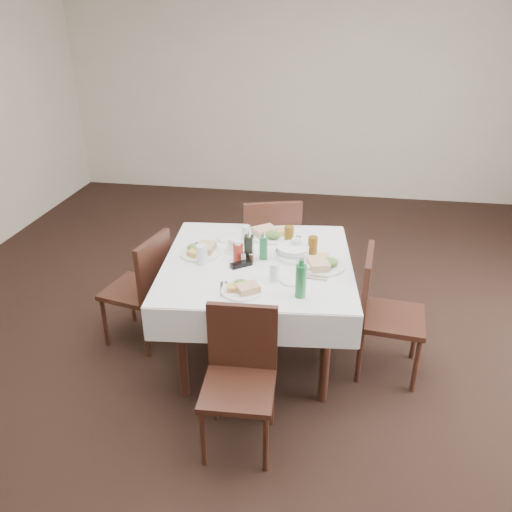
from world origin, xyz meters
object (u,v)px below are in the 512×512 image
(water_e, at_px, (296,247))
(bread_basket, at_px, (293,252))
(oil_cruet_green, at_px, (264,247))
(chair_west, at_px, (144,283))
(water_s, at_px, (274,272))
(chair_south, at_px, (240,369))
(green_bottle, at_px, (301,280))
(water_n, at_px, (246,233))
(dining_table, at_px, (258,272))
(chair_east, at_px, (380,306))
(chair_north, at_px, (270,245))
(oil_cruet_dark, at_px, (249,247))
(coffee_mug, at_px, (234,245))
(water_w, at_px, (202,255))
(ketchup_bottle, at_px, (238,252))

(water_e, distance_m, bread_basket, 0.05)
(water_e, xyz_separation_m, oil_cruet_green, (-0.21, -0.09, 0.03))
(chair_west, bearing_deg, water_s, -16.41)
(chair_south, height_order, green_bottle, green_bottle)
(green_bottle, bearing_deg, water_n, 122.08)
(dining_table, distance_m, water_e, 0.31)
(chair_east, bearing_deg, chair_north, 138.39)
(chair_west, height_order, water_n, water_n)
(water_s, distance_m, oil_cruet_dark, 0.31)
(oil_cruet_dark, distance_m, coffee_mug, 0.18)
(coffee_mug, bearing_deg, water_s, -48.39)
(dining_table, distance_m, green_bottle, 0.55)
(water_w, bearing_deg, green_bottle, -25.01)
(water_e, relative_size, oil_cruet_dark, 0.52)
(dining_table, relative_size, oil_cruet_dark, 6.01)
(water_w, xyz_separation_m, bread_basket, (0.57, 0.19, -0.03))
(chair_east, bearing_deg, water_e, 165.57)
(water_n, distance_m, bread_basket, 0.42)
(chair_north, xyz_separation_m, chair_west, (-0.82, -0.67, -0.05))
(dining_table, height_order, water_s, water_s)
(chair_west, xyz_separation_m, oil_cruet_dark, (0.77, -0.05, 0.37))
(oil_cruet_dark, relative_size, green_bottle, 0.94)
(oil_cruet_green, distance_m, ketchup_bottle, 0.17)
(chair_west, bearing_deg, green_bottle, -21.56)
(oil_cruet_dark, bearing_deg, chair_north, 86.10)
(water_n, xyz_separation_m, water_s, (0.27, -0.54, 0.00))
(chair_east, distance_m, ketchup_bottle, 1.00)
(water_s, bearing_deg, chair_south, -103.24)
(dining_table, relative_size, chair_south, 1.62)
(chair_east, height_order, oil_cruet_dark, oil_cruet_dark)
(chair_west, relative_size, water_w, 6.58)
(chair_south, xyz_separation_m, coffee_mug, (-0.20, 0.87, 0.33))
(oil_cruet_dark, bearing_deg, oil_cruet_green, 23.03)
(water_n, relative_size, water_w, 0.86)
(water_s, xyz_separation_m, oil_cruet_green, (-0.11, 0.28, 0.03))
(chair_east, xyz_separation_m, coffee_mug, (-1.00, 0.14, 0.31))
(water_w, relative_size, ketchup_bottle, 0.92)
(chair_south, distance_m, water_n, 1.12)
(chair_north, xyz_separation_m, coffee_mug, (-0.17, -0.59, 0.27))
(chair_east, relative_size, oil_cruet_dark, 3.92)
(chair_south, bearing_deg, water_e, 76.10)
(chair_north, xyz_separation_m, oil_cruet_dark, (-0.05, -0.72, 0.32))
(ketchup_bottle, bearing_deg, dining_table, 8.50)
(water_e, bearing_deg, dining_table, -151.53)
(water_e, bearing_deg, chair_west, -175.40)
(chair_south, bearing_deg, ketchup_bottle, 101.49)
(chair_east, bearing_deg, water_s, -161.82)
(water_w, height_order, coffee_mug, water_w)
(chair_north, xyz_separation_m, water_e, (0.25, -0.59, 0.28))
(chair_north, bearing_deg, bread_basket, -69.54)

